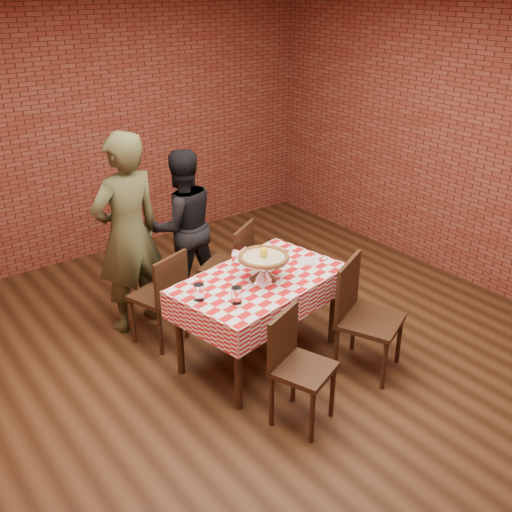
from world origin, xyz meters
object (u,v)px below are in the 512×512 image
object	(u,v)px
chair_far_left	(158,297)
water_glass_left	(237,295)
table	(260,319)
condiment_caddy	(239,255)
chair_near_right	(371,319)
water_glass_right	(199,292)
diner_olive	(128,234)
pizza	(264,257)
chair_near_left	(303,372)
diner_black	(182,226)
chair_far_right	(226,267)
pizza_stand	(264,268)

from	to	relation	value
chair_far_left	water_glass_left	bearing A→B (deg)	81.70
table	water_glass_left	bearing A→B (deg)	-150.23
condiment_caddy	chair_near_right	bearing A→B (deg)	-83.02
water_glass_right	condiment_caddy	world-z (taller)	condiment_caddy
water_glass_right	diner_olive	xyz separation A→B (m)	(-0.02, 1.12, 0.09)
pizza	condiment_caddy	xyz separation A→B (m)	(0.01, 0.35, -0.12)
water_glass_right	chair_near_left	world-z (taller)	water_glass_right
water_glass_right	pizza	bearing A→B (deg)	-2.21
condiment_caddy	diner_black	distance (m)	1.00
chair_far_left	chair_far_right	distance (m)	0.79
pizza_stand	diner_black	distance (m)	1.36
chair_near_left	chair_far_left	bearing A→B (deg)	80.23
pizza_stand	diner_olive	distance (m)	1.29
table	chair_near_left	xyz separation A→B (m)	(-0.24, -0.82, 0.05)
water_glass_left	chair_far_right	size ratio (longest dim) A/B	0.14
pizza_stand	diner_olive	bearing A→B (deg)	118.21
chair_far_right	diner_black	world-z (taller)	diner_black
pizza	chair_near_left	distance (m)	0.97
condiment_caddy	chair_far_left	size ratio (longest dim) A/B	0.16
water_glass_right	chair_near_left	bearing A→B (deg)	-67.46
chair_near_left	diner_olive	xyz separation A→B (m)	(-0.36, 1.93, 0.48)
diner_black	pizza_stand	bearing A→B (deg)	96.23
pizza	diner_black	bearing A→B (deg)	87.86
water_glass_right	water_glass_left	bearing A→B (deg)	-46.79
chair_near_right	chair_far_left	bearing A→B (deg)	105.20
condiment_caddy	diner_olive	size ratio (longest dim) A/B	0.08
pizza	water_glass_right	world-z (taller)	pizza
table	pizza_stand	bearing A→B (deg)	-62.51
water_glass_left	chair_near_left	size ratio (longest dim) A/B	0.15
chair_near_right	chair_far_right	size ratio (longest dim) A/B	1.06
chair_far_left	table	bearing A→B (deg)	108.21
pizza_stand	condiment_caddy	world-z (taller)	pizza_stand
water_glass_left	water_glass_right	distance (m)	0.28
chair_near_right	chair_far_right	bearing A→B (deg)	79.38
water_glass_left	diner_olive	world-z (taller)	diner_olive
chair_far_left	water_glass_right	bearing A→B (deg)	69.57
chair_far_left	diner_olive	distance (m)	0.61
water_glass_left	water_glass_right	xyz separation A→B (m)	(-0.19, 0.21, 0.00)
pizza_stand	table	bearing A→B (deg)	117.49
diner_olive	pizza	bearing A→B (deg)	110.61
pizza_stand	water_glass_right	size ratio (longest dim) A/B	3.21
pizza	table	bearing A→B (deg)	117.49
water_glass_right	chair_near_left	xyz separation A→B (m)	(0.34, -0.81, -0.39)
pizza	diner_black	size ratio (longest dim) A/B	0.27
pizza	water_glass_left	size ratio (longest dim) A/B	3.17
chair_far_left	diner_olive	bearing A→B (deg)	-100.16
condiment_caddy	water_glass_right	bearing A→B (deg)	-174.66
condiment_caddy	pizza_stand	bearing A→B (deg)	-115.65
table	chair_near_left	distance (m)	0.85
chair_near_right	chair_far_right	distance (m)	1.54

